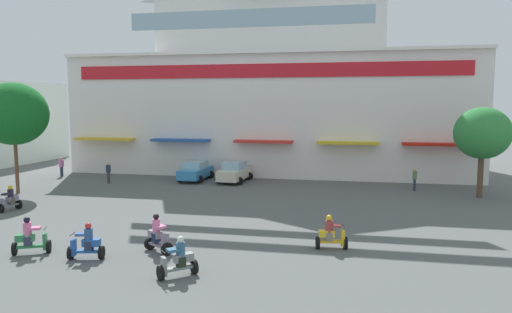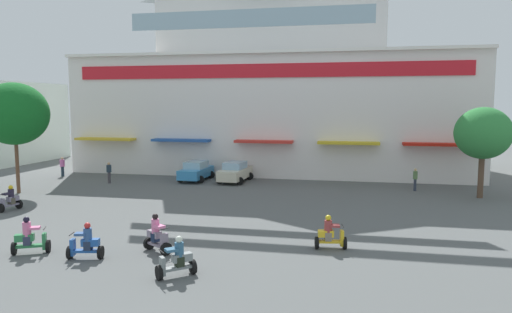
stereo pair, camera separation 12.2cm
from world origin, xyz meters
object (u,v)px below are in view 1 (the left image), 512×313
object	(u,v)px
parked_car_1	(235,172)
scooter_rider_5	(331,235)
pedestrian_0	(61,166)
pedestrian_2	(108,171)
plaza_tree_0	(14,114)
scooter_rider_1	(158,237)
parked_car_0	(196,171)
scooter_rider_3	(30,239)
plaza_tree_1	(483,133)
pedestrian_1	(415,178)
scooter_rider_9	(86,244)
scooter_rider_8	(10,200)
scooter_rider_0	(178,260)

from	to	relation	value
parked_car_1	scooter_rider_5	bearing A→B (deg)	-62.83
pedestrian_0	pedestrian_2	world-z (taller)	pedestrian_0
parked_car_1	scooter_rider_5	world-z (taller)	parked_car_1
plaza_tree_0	scooter_rider_1	xyz separation A→B (m)	(14.62, -10.27, -4.75)
parked_car_0	scooter_rider_1	xyz separation A→B (m)	(4.42, -17.85, -0.11)
scooter_rider_3	scooter_rider_5	bearing A→B (deg)	14.58
plaza_tree_1	scooter_rider_1	world-z (taller)	plaza_tree_1
parked_car_0	scooter_rider_3	xyz separation A→B (m)	(-0.58, -19.07, -0.14)
parked_car_0	pedestrian_2	size ratio (longest dim) A/B	2.49
pedestrian_0	scooter_rider_3	bearing A→B (deg)	-59.35
plaza_tree_1	pedestrian_0	distance (m)	32.42
parked_car_1	scooter_rider_1	size ratio (longest dim) A/B	2.61
pedestrian_1	pedestrian_2	xyz separation A→B (m)	(-22.68, -1.40, 0.00)
scooter_rider_9	pedestrian_1	world-z (taller)	pedestrian_1
parked_car_0	parked_car_1	bearing A→B (deg)	-0.43
plaza_tree_0	pedestrian_1	xyz separation A→B (m)	(26.74, 6.34, -4.50)
parked_car_1	scooter_rider_8	world-z (taller)	parked_car_1
pedestrian_1	scooter_rider_0	bearing A→B (deg)	-118.40
plaza_tree_0	pedestrian_1	world-z (taller)	plaza_tree_0
scooter_rider_1	scooter_rider_8	size ratio (longest dim) A/B	1.10
pedestrian_0	pedestrian_1	size ratio (longest dim) A/B	1.03
scooter_rider_3	pedestrian_2	size ratio (longest dim) A/B	0.95
pedestrian_1	parked_car_1	bearing A→B (deg)	174.81
plaza_tree_1	scooter_rider_5	world-z (taller)	plaza_tree_1
plaza_tree_0	scooter_rider_3	bearing A→B (deg)	-50.09
scooter_rider_9	pedestrian_0	world-z (taller)	pedestrian_0
plaza_tree_0	parked_car_0	size ratio (longest dim) A/B	1.86
pedestrian_0	pedestrian_1	xyz separation A→B (m)	(28.30, -1.01, -0.00)
parked_car_0	pedestrian_0	size ratio (longest dim) A/B	2.46
parked_car_1	pedestrian_1	size ratio (longest dim) A/B	2.62
scooter_rider_5	scooter_rider_8	distance (m)	18.69
plaza_tree_1	scooter_rider_8	world-z (taller)	plaza_tree_1
plaza_tree_0	scooter_rider_0	world-z (taller)	plaza_tree_0
parked_car_0	pedestrian_1	size ratio (longest dim) A/B	2.54
scooter_rider_1	scooter_rider_3	xyz separation A→B (m)	(-5.00, -1.22, -0.04)
scooter_rider_1	parked_car_0	bearing A→B (deg)	103.92
plaza_tree_0	scooter_rider_3	size ratio (longest dim) A/B	4.86
scooter_rider_5	parked_car_0	bearing A→B (deg)	125.51
scooter_rider_3	pedestrian_2	distance (m)	17.35
pedestrian_2	parked_car_0	bearing A→B (deg)	23.28
scooter_rider_3	scooter_rider_9	distance (m)	2.59
scooter_rider_3	plaza_tree_0	bearing A→B (deg)	129.91
scooter_rider_1	scooter_rider_5	size ratio (longest dim) A/B	1.10
plaza_tree_1	pedestrian_0	xyz separation A→B (m)	(-32.14, 2.71, -3.27)
scooter_rider_3	scooter_rider_9	bearing A→B (deg)	-2.99
plaza_tree_1	scooter_rider_8	xyz separation A→B (m)	(-27.35, -9.43, -3.60)
plaza_tree_0	scooter_rider_8	world-z (taller)	plaza_tree_0
parked_car_1	scooter_rider_0	distance (m)	20.51
parked_car_1	pedestrian_1	xyz separation A→B (m)	(13.35, -1.21, 0.13)
scooter_rider_9	plaza_tree_1	bearing A→B (deg)	41.49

